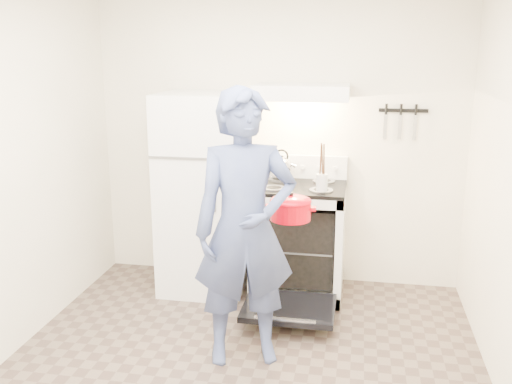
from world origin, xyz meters
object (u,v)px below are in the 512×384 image
at_px(stove_body, 298,241).
at_px(tea_kettle, 281,165).
at_px(person, 245,229).
at_px(dutch_oven, 291,210).
at_px(refrigerator, 204,193).

bearing_deg(stove_body, tea_kettle, 137.44).
xyz_separation_m(stove_body, person, (-0.23, -1.13, 0.46)).
distance_m(person, dutch_oven, 0.45).
distance_m(stove_body, dutch_oven, 0.90).
bearing_deg(tea_kettle, person, -92.60).
distance_m(tea_kettle, person, 1.30).
height_order(refrigerator, stove_body, refrigerator).
height_order(refrigerator, dutch_oven, refrigerator).
bearing_deg(stove_body, person, -101.67).
relative_size(refrigerator, stove_body, 1.85).
relative_size(refrigerator, person, 0.93).
distance_m(refrigerator, dutch_oven, 1.11).
xyz_separation_m(refrigerator, tea_kettle, (0.64, 0.19, 0.23)).
height_order(refrigerator, tea_kettle, refrigerator).
height_order(person, dutch_oven, person).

